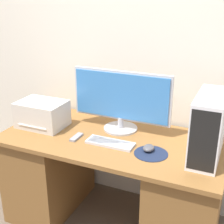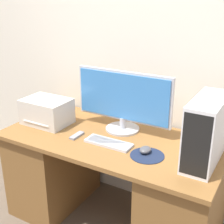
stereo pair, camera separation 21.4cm
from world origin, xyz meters
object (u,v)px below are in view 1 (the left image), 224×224
monitor (121,99)px  mouse (149,148)px  remote_control (76,137)px  keyboard (110,143)px  printer (42,114)px  computer_tower (209,127)px

monitor → mouse: 0.45m
monitor → remote_control: 0.42m
keyboard → remote_control: (-0.26, -0.01, -0.00)m
monitor → mouse: bearing=-39.9°
printer → mouse: bearing=-4.2°
monitor → computer_tower: bearing=-14.7°
mouse → remote_control: mouse is taller
computer_tower → remote_control: bearing=-173.3°
computer_tower → remote_control: computer_tower is taller
keyboard → printer: 0.61m
mouse → monitor: bearing=140.1°
computer_tower → printer: size_ratio=1.26×
monitor → printer: 0.62m
mouse → printer: (-0.87, 0.06, 0.07)m
keyboard → printer: printer is taller
monitor → keyboard: size_ratio=2.27×
printer → computer_tower: bearing=0.8°
computer_tower → remote_control: (-0.87, -0.10, -0.19)m
printer → remote_control: size_ratio=2.74×
mouse → computer_tower: bearing=13.1°
computer_tower → remote_control: size_ratio=3.44×
monitor → remote_control: (-0.22, -0.27, -0.23)m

